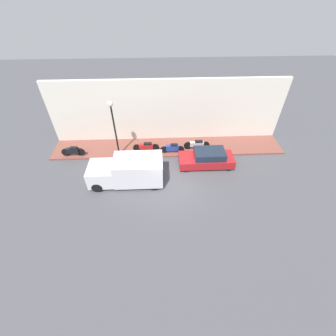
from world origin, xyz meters
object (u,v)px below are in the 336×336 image
(scooter_silver, at_px, (197,144))
(motorcycle_red, at_px, (146,146))
(motorcycle_black, at_px, (73,151))
(streetlamp, at_px, (113,119))
(delivery_van, at_px, (127,171))
(motorcycle_blue, at_px, (172,148))
(parked_car, at_px, (207,158))

(scooter_silver, relative_size, motorcycle_red, 1.00)
(motorcycle_black, distance_m, streetlamp, 4.46)
(delivery_van, xyz_separation_m, motorcycle_black, (2.95, 4.55, -0.42))
(motorcycle_blue, relative_size, streetlamp, 0.42)
(scooter_silver, bearing_deg, delivery_van, 123.02)
(parked_car, relative_size, motorcycle_blue, 2.15)
(scooter_silver, height_order, motorcycle_blue, motorcycle_blue)
(motorcycle_red, bearing_deg, motorcycle_black, 93.85)
(delivery_van, relative_size, motorcycle_red, 2.38)
(parked_car, bearing_deg, motorcycle_black, 82.16)
(delivery_van, height_order, motorcycle_blue, delivery_van)
(motorcycle_red, height_order, streetlamp, streetlamp)
(motorcycle_blue, distance_m, streetlamp, 5.05)
(delivery_van, relative_size, streetlamp, 1.11)
(parked_car, xyz_separation_m, motorcycle_black, (1.42, 10.31, -0.04))
(parked_car, distance_m, scooter_silver, 1.96)
(motorcycle_red, bearing_deg, motorcycle_blue, -98.74)
(motorcycle_red, bearing_deg, parked_car, -111.41)
(motorcycle_black, xyz_separation_m, streetlamp, (0.01, -3.55, 2.70))
(motorcycle_black, height_order, motorcycle_blue, motorcycle_black)
(motorcycle_black, xyz_separation_m, motorcycle_blue, (0.06, -7.81, -0.01))
(delivery_van, bearing_deg, streetlamp, 18.72)
(delivery_van, bearing_deg, motorcycle_red, -19.15)
(motorcycle_blue, height_order, streetlamp, streetlamp)
(scooter_silver, xyz_separation_m, streetlamp, (-0.46, 6.28, 2.71))
(parked_car, height_order, delivery_van, delivery_van)
(parked_car, xyz_separation_m, motorcycle_red, (1.80, 4.60, -0.06))
(scooter_silver, xyz_separation_m, motorcycle_blue, (-0.42, 2.02, -0.01))
(parked_car, height_order, motorcycle_black, parked_car)
(scooter_silver, relative_size, motorcycle_black, 1.16)
(parked_car, relative_size, delivery_van, 0.81)
(motorcycle_black, bearing_deg, scooter_silver, -87.22)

